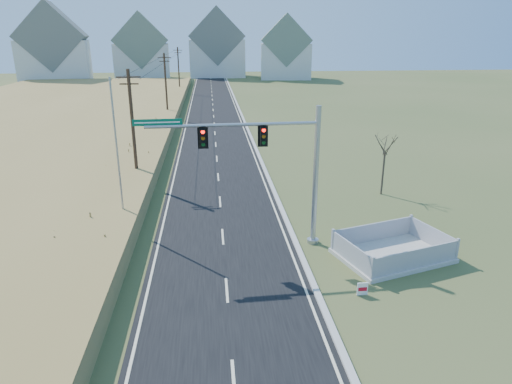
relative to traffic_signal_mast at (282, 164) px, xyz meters
name	(u,v)px	position (x,y,z in m)	size (l,w,h in m)	color
ground	(225,270)	(-3.26, -2.72, -4.79)	(260.00, 260.00, 0.00)	#435127
road	(213,112)	(-3.26, 47.28, -4.76)	(8.00, 180.00, 0.06)	black
curb	(240,111)	(0.89, 47.28, -4.70)	(0.30, 180.00, 0.18)	#B2AFA8
reed_marsh	(26,123)	(-27.26, 37.28, -4.14)	(38.00, 110.00, 1.30)	#9C8146
utility_pole_near	(133,126)	(-9.76, 12.28, -0.10)	(1.80, 0.26, 9.00)	#422D1E
utility_pole_mid	(166,85)	(-9.76, 42.28, -0.10)	(1.80, 0.26, 9.00)	#422D1E
utility_pole_far	(179,69)	(-9.76, 72.28, -0.10)	(1.80, 0.26, 9.00)	#422D1E
condo_nw	(54,50)	(-41.26, 97.28, 2.92)	(17.69, 13.38, 19.05)	silver
condo_nnw	(142,52)	(-21.26, 105.28, 2.15)	(14.93, 11.17, 17.03)	silver
condo_n	(217,49)	(-1.26, 109.28, 2.82)	(15.27, 10.20, 18.54)	silver
condo_ne	(286,52)	(16.74, 101.28, 2.05)	(14.12, 10.51, 16.52)	silver
traffic_signal_mast	(282,164)	(0.00, 0.00, 0.00)	(9.94, 0.76, 7.91)	#9EA0A5
fence_enclosure	(392,253)	(5.80, -2.16, -4.52)	(6.54, 5.35, 1.28)	#B7B5AD
open_sign	(362,289)	(2.96, -5.72, -4.45)	(0.51, 0.07, 0.64)	white
flagpole	(119,172)	(-9.30, 3.30, -1.12)	(0.41, 0.41, 9.19)	#B7B5AD
bare_tree	(386,144)	(8.90, 7.87, -0.88)	(1.83, 1.83, 4.84)	#4C3F33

